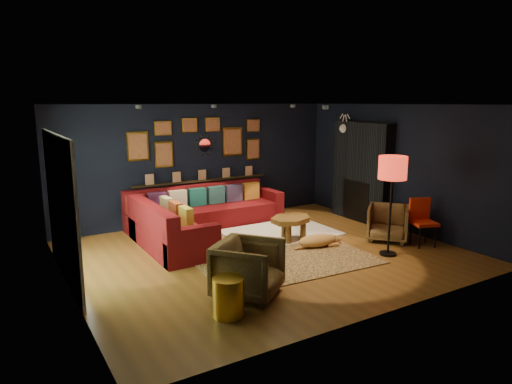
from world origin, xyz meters
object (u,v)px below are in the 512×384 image
armchair_left (248,266)px  orange_chair (422,218)px  sectional (193,218)px  gold_stool (229,297)px  coffee_table (291,222)px  floor_lamp (393,172)px  armchair_right (388,221)px  dog (317,238)px  pouf (167,234)px

armchair_left → orange_chair: size_ratio=0.97×
sectional → gold_stool: bearing=-106.4°
gold_stool → coffee_table: bearing=41.1°
coffee_table → armchair_left: 2.64m
gold_stool → floor_lamp: bearing=10.2°
armchair_right → orange_chair: bearing=-8.7°
armchair_right → dog: armchair_right is taller
sectional → armchair_right: sectional is taller
orange_chair → sectional: bearing=160.1°
coffee_table → gold_stool: size_ratio=2.12×
pouf → orange_chair: 4.78m
sectional → armchair_left: size_ratio=3.97×
armchair_right → gold_stool: bearing=-113.9°
armchair_right → orange_chair: size_ratio=0.86×
orange_chair → pouf: bearing=169.0°
gold_stool → orange_chair: 4.52m
dog → coffee_table: bearing=116.8°
coffee_table → pouf: (-2.11, 1.05, -0.19)m
floor_lamp → dog: 1.80m
gold_stool → orange_chair: orange_chair is taller
pouf → floor_lamp: size_ratio=0.30×
pouf → armchair_left: 2.83m
pouf → dog: size_ratio=0.51×
coffee_table → armchair_left: bearing=-138.1°
orange_chair → dog: 2.00m
sectional → pouf: size_ratio=6.42×
pouf → armchair_left: armchair_left is taller
pouf → gold_stool: 3.24m
armchair_right → floor_lamp: (-0.64, -0.62, 1.09)m
floor_lamp → dog: size_ratio=1.69×
armchair_left → orange_chair: bearing=-34.3°
armchair_left → floor_lamp: bearing=-34.7°
pouf → orange_chair: size_ratio=0.60×
gold_stool → orange_chair: (4.45, 0.73, 0.27)m
sectional → armchair_left: same height
orange_chair → floor_lamp: bearing=-153.6°
armchair_right → floor_lamp: size_ratio=0.44×
gold_stool → dog: bearing=30.7°
orange_chair → floor_lamp: (-0.97, -0.10, 0.96)m
dog → armchair_right: bearing=-4.9°
armchair_right → orange_chair: 0.63m
coffee_table → dog: (0.19, -0.57, -0.21)m
pouf → armchair_right: size_ratio=0.70×
sectional → coffee_table: (1.42, -1.43, 0.07)m
gold_stool → orange_chair: size_ratio=0.57×
coffee_table → armchair_right: (1.64, -0.91, -0.01)m
floor_lamp → armchair_left: bearing=-175.6°
armchair_right → floor_lamp: bearing=-86.6°
pouf → armchair_right: bearing=-27.6°
armchair_right → floor_lamp: 1.41m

